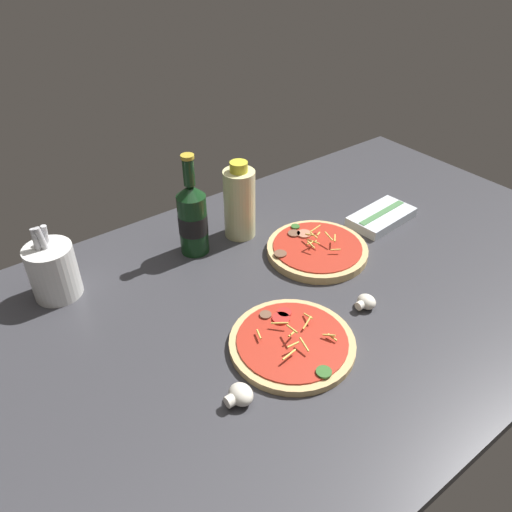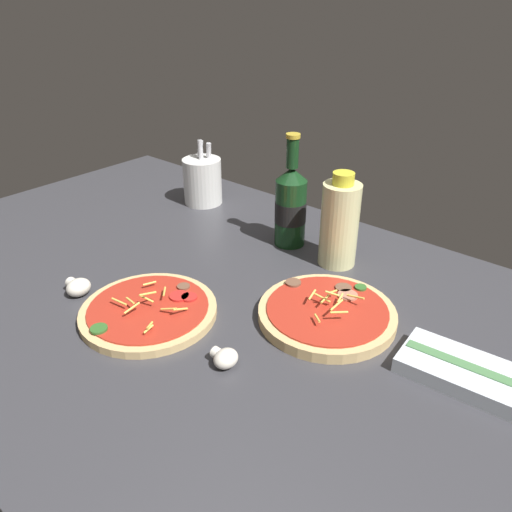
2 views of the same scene
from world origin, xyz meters
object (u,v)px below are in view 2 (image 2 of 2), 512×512
object	(u,v)px
pizza_near	(149,311)
beer_bottle	(291,205)
oil_bottle	(339,223)
mushroom_left	(78,287)
utensil_crock	(203,180)
dish_towel	(462,371)
mushroom_right	(225,358)
pizza_far	(327,313)

from	to	relation	value
pizza_near	beer_bottle	distance (cm)	37.87
oil_bottle	mushroom_left	bearing A→B (deg)	-125.85
pizza_near	beer_bottle	size ratio (longest dim) A/B	0.97
pizza_near	utensil_crock	xyz separation A→B (cm)	(-28.74, 40.85, 5.07)
beer_bottle	pizza_near	bearing A→B (deg)	-93.07
pizza_near	beer_bottle	world-z (taller)	beer_bottle
oil_bottle	dish_towel	world-z (taller)	oil_bottle
mushroom_left	mushroom_right	xyz separation A→B (cm)	(33.54, 3.42, -0.19)
pizza_near	pizza_far	xyz separation A→B (cm)	(23.66, 18.84, 0.23)
mushroom_right	pizza_near	bearing A→B (deg)	177.53
mushroom_right	utensil_crock	xyz separation A→B (cm)	(-47.42, 41.65, 4.54)
beer_bottle	mushroom_left	xyz separation A→B (cm)	(-16.84, -41.18, -7.31)
oil_bottle	mushroom_right	bearing A→B (deg)	-83.44
pizza_near	utensil_crock	distance (cm)	50.20
pizza_far	utensil_crock	distance (cm)	57.05
utensil_crock	mushroom_left	bearing A→B (deg)	-72.88
beer_bottle	mushroom_right	bearing A→B (deg)	-66.14
oil_bottle	dish_towel	xyz separation A→B (cm)	(31.96, -16.92, -7.56)
mushroom_right	mushroom_left	bearing A→B (deg)	-174.17
pizza_near	mushroom_right	size ratio (longest dim) A/B	5.57
pizza_far	dish_towel	distance (cm)	22.72
mushroom_left	utensil_crock	xyz separation A→B (cm)	(-13.89, 45.08, 4.35)
beer_bottle	mushroom_right	xyz separation A→B (cm)	(16.70, -37.76, -7.50)
beer_bottle	utensil_crock	size ratio (longest dim) A/B	1.48
pizza_far	beer_bottle	world-z (taller)	beer_bottle
beer_bottle	oil_bottle	bearing A→B (deg)	-3.05
pizza_near	oil_bottle	size ratio (longest dim) A/B	1.22
pizza_far	mushroom_left	bearing A→B (deg)	-149.09
pizza_far	dish_towel	bearing A→B (deg)	1.36
mushroom_left	mushroom_right	world-z (taller)	mushroom_left
pizza_near	pizza_far	bearing A→B (deg)	38.52
oil_bottle	mushroom_right	xyz separation A→B (cm)	(4.26, -37.10, -7.39)
beer_bottle	mushroom_left	world-z (taller)	beer_bottle
oil_bottle	beer_bottle	bearing A→B (deg)	176.95
pizza_near	utensil_crock	world-z (taller)	utensil_crock
beer_bottle	oil_bottle	world-z (taller)	beer_bottle
oil_bottle	utensil_crock	bearing A→B (deg)	173.97
pizza_far	utensil_crock	bearing A→B (deg)	157.22
pizza_near	mushroom_left	distance (cm)	15.46
beer_bottle	dish_towel	distance (cm)	48.36
utensil_crock	dish_towel	distance (cm)	78.27
beer_bottle	pizza_far	bearing A→B (deg)	-39.88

